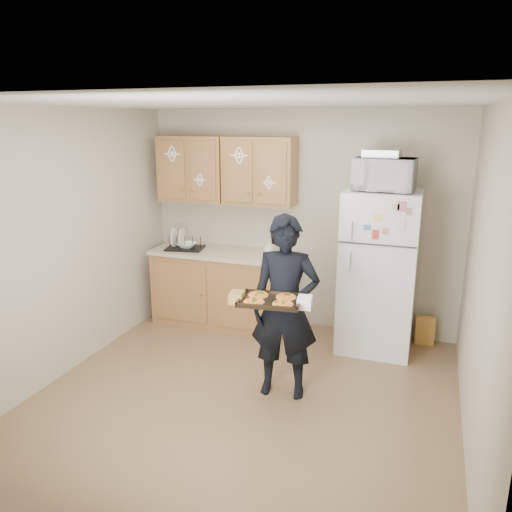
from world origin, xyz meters
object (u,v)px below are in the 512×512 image
at_px(baking_tray, 270,301).
at_px(dish_rack, 185,242).
at_px(microwave, 384,174).
at_px(person, 285,308).
at_px(refrigerator, 378,272).

bearing_deg(baking_tray, dish_rack, 128.19).
distance_m(microwave, dish_rack, 2.41).
distance_m(person, microwave, 1.71).
relative_size(baking_tray, dish_rack, 1.16).
xyz_separation_m(microwave, dish_rack, (-2.25, 0.05, -0.88)).
bearing_deg(microwave, refrigerator, 91.55).
relative_size(person, baking_tray, 3.28).
height_order(refrigerator, baking_tray, refrigerator).
relative_size(refrigerator, person, 1.05).
bearing_deg(refrigerator, microwave, -92.42).
height_order(person, dish_rack, person).
relative_size(baking_tray, microwave, 0.85).
height_order(refrigerator, person, refrigerator).
bearing_deg(microwave, dish_rack, -177.27).
bearing_deg(person, microwave, 53.78).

